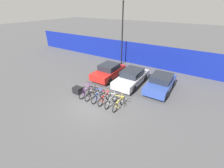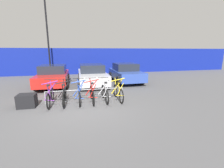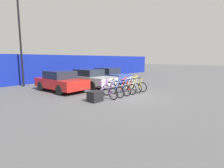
{
  "view_description": "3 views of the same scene",
  "coord_description": "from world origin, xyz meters",
  "views": [
    {
      "loc": [
        5.97,
        -7.11,
        6.66
      ],
      "look_at": [
        0.32,
        1.82,
        0.98
      ],
      "focal_mm": 24.0,
      "sensor_mm": 36.0,
      "label": 1
    },
    {
      "loc": [
        -0.13,
        -6.12,
        2.28
      ],
      "look_at": [
        1.46,
        0.72,
        0.75
      ],
      "focal_mm": 24.0,
      "sensor_mm": 36.0,
      "label": 2
    },
    {
      "loc": [
        -8.36,
        -6.02,
        2.2
      ],
      "look_at": [
        -0.52,
        0.78,
        0.71
      ],
      "focal_mm": 28.0,
      "sensor_mm": 36.0,
      "label": 3
    }
  ],
  "objects": [
    {
      "name": "car_silver",
      "position": [
        0.85,
        4.35,
        0.69
      ],
      "size": [
        1.91,
        4.39,
        1.4
      ],
      "color": "#B7B7BC",
      "rests_on": "ground"
    },
    {
      "name": "bicycle_silver",
      "position": [
        1.07,
        0.53,
        0.38
      ],
      "size": [
        0.68,
        1.71,
        1.05
      ],
      "rotation": [
        0.0,
        0.0,
        -0.05
      ],
      "color": "black",
      "rests_on": "ground"
    },
    {
      "name": "bicycle_yellow",
      "position": [
        1.71,
        0.53,
        0.38
      ],
      "size": [
        0.68,
        1.71,
        1.05
      ],
      "rotation": [
        0.0,
        0.0,
        -0.04
      ],
      "color": "black",
      "rests_on": "ground"
    },
    {
      "name": "bicycle_black",
      "position": [
        -0.74,
        0.53,
        0.38
      ],
      "size": [
        0.68,
        1.71,
        1.05
      ],
      "rotation": [
        0.0,
        0.0,
        0.04
      ],
      "color": "black",
      "rests_on": "ground"
    },
    {
      "name": "bike_rack",
      "position": [
        0.19,
        0.67,
        0.48
      ],
      "size": [
        3.58,
        0.04,
        0.57
      ],
      "color": "gray",
      "rests_on": "ground"
    },
    {
      "name": "lamp_post",
      "position": [
        -2.52,
        8.5,
        3.96
      ],
      "size": [
        0.24,
        0.44,
        7.19
      ],
      "color": "black",
      "rests_on": "ground"
    },
    {
      "name": "car_red",
      "position": [
        -1.71,
        4.41,
        0.69
      ],
      "size": [
        1.91,
        3.98,
        1.4
      ],
      "color": "red",
      "rests_on": "ground"
    },
    {
      "name": "cargo_crate",
      "position": [
        -2.23,
        0.46,
        0.28
      ],
      "size": [
        0.7,
        0.56,
        0.55
      ],
      "primitive_type": "cube",
      "color": "black",
      "rests_on": "ground"
    },
    {
      "name": "hoarding_wall",
      "position": [
        0.0,
        9.5,
        1.3
      ],
      "size": [
        36.0,
        0.16,
        2.6
      ],
      "primitive_type": "cube",
      "color": "navy",
      "rests_on": "ground"
    },
    {
      "name": "ground_plane",
      "position": [
        0.0,
        0.0,
        0.0
      ],
      "size": [
        120.0,
        120.0,
        0.0
      ],
      "primitive_type": "plane",
      "color": "#4C4C4F"
    },
    {
      "name": "bicycle_purple",
      "position": [
        -1.32,
        0.53,
        0.38
      ],
      "size": [
        0.68,
        1.71,
        1.05
      ],
      "rotation": [
        0.0,
        0.0,
        -0.0
      ],
      "color": "black",
      "rests_on": "ground"
    },
    {
      "name": "car_blue",
      "position": [
        3.43,
        4.68,
        0.69
      ],
      "size": [
        1.91,
        3.95,
        1.4
      ],
      "color": "#2D479E",
      "rests_on": "ground"
    },
    {
      "name": "bicycle_blue",
      "position": [
        -0.1,
        0.53,
        0.38
      ],
      "size": [
        0.68,
        1.71,
        1.05
      ],
      "rotation": [
        0.0,
        0.0,
        -0.02
      ],
      "color": "black",
      "rests_on": "ground"
    },
    {
      "name": "bicycle_red",
      "position": [
        0.47,
        0.53,
        0.38
      ],
      "size": [
        0.68,
        1.71,
        1.05
      ],
      "rotation": [
        0.0,
        0.0,
        -0.01
      ],
      "color": "black",
      "rests_on": "ground"
    }
  ]
}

